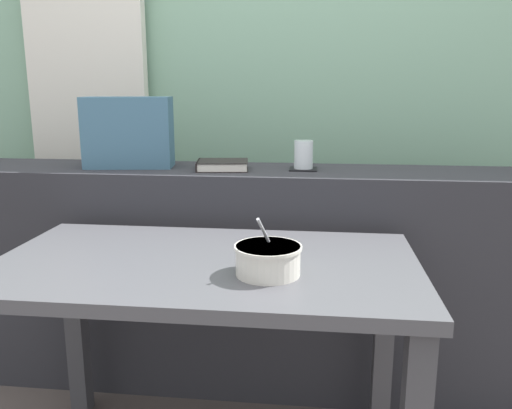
# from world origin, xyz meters

# --- Properties ---
(outdoor_backdrop) EXTENTS (4.80, 0.08, 2.80)m
(outdoor_backdrop) POSITION_xyz_m (0.00, 1.15, 1.40)
(outdoor_backdrop) COLOR #84B293
(outdoor_backdrop) RESTS_ON ground
(curtain_left_panel) EXTENTS (0.56, 0.06, 2.50)m
(curtain_left_panel) POSITION_xyz_m (-0.80, 1.05, 1.25)
(curtain_left_panel) COLOR silver
(curtain_left_panel) RESTS_ON ground
(dark_console_ledge) EXTENTS (2.80, 0.36, 0.85)m
(dark_console_ledge) POSITION_xyz_m (0.00, 0.55, 0.42)
(dark_console_ledge) COLOR #2D2D33
(dark_console_ledge) RESTS_ON ground
(breakfast_table) EXTENTS (1.15, 0.64, 0.68)m
(breakfast_table) POSITION_xyz_m (-0.03, -0.01, 0.57)
(breakfast_table) COLOR #414145
(breakfast_table) RESTS_ON ground
(coaster_square) EXTENTS (0.10, 0.10, 0.00)m
(coaster_square) POSITION_xyz_m (0.22, 0.56, 0.85)
(coaster_square) COLOR black
(coaster_square) RESTS_ON dark_console_ledge
(juice_glass) EXTENTS (0.07, 0.07, 0.10)m
(juice_glass) POSITION_xyz_m (0.22, 0.56, 0.90)
(juice_glass) COLOR white
(juice_glass) RESTS_ON coaster_square
(closed_book) EXTENTS (0.20, 0.18, 0.03)m
(closed_book) POSITION_xyz_m (-0.08, 0.53, 0.86)
(closed_book) COLOR black
(closed_book) RESTS_ON dark_console_ledge
(throw_pillow) EXTENTS (0.34, 0.18, 0.26)m
(throw_pillow) POSITION_xyz_m (-0.43, 0.55, 0.98)
(throw_pillow) COLOR #426B84
(throw_pillow) RESTS_ON dark_console_ledge
(soup_bowl) EXTENTS (0.17, 0.17, 0.15)m
(soup_bowl) POSITION_xyz_m (0.15, -0.10, 0.72)
(soup_bowl) COLOR silver
(soup_bowl) RESTS_ON breakfast_table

